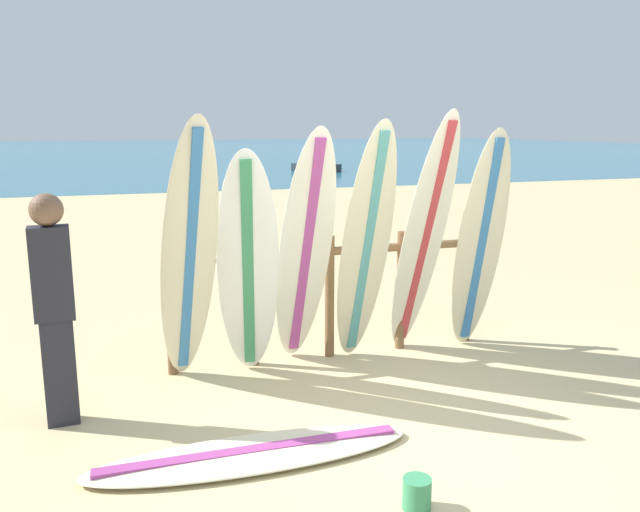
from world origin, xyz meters
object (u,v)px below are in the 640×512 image
object	(u,v)px
surfboard_leaning_far_left	(189,257)
surfboard_leaning_center_left	(305,251)
surfboard_lying_on_sand	(252,454)
surfboard_leaning_center	(366,247)
surfboard_leaning_right	(480,243)
surfboard_leaning_left	(248,267)
surfboard_rack	(330,284)
beachgoer_standing	(54,300)
sand_bucket	(417,493)
small_boat_offshore	(316,166)
surfboard_leaning_center_right	(424,237)

from	to	relation	value
surfboard_leaning_far_left	surfboard_leaning_center_left	world-z (taller)	surfboard_leaning_far_left
surfboard_leaning_far_left	surfboard_lying_on_sand	world-z (taller)	surfboard_leaning_far_left
surfboard_leaning_center	surfboard_leaning_right	xyz separation A→B (m)	(1.19, 0.04, -0.04)
surfboard_leaning_far_left	surfboard_leaning_left	bearing A→B (deg)	5.36
surfboard_rack	surfboard_lying_on_sand	world-z (taller)	surfboard_rack
surfboard_leaning_right	beachgoer_standing	distance (m)	3.79
surfboard_lying_on_sand	beachgoer_standing	distance (m)	1.81
surfboard_leaning_center_left	beachgoer_standing	xyz separation A→B (m)	(-2.04, -0.48, -0.15)
surfboard_leaning_left	surfboard_leaning_right	distance (m)	2.27
beachgoer_standing	surfboard_leaning_center_left	bearing A→B (deg)	13.31
surfboard_leaning_far_left	sand_bucket	world-z (taller)	surfboard_leaning_far_left
surfboard_leaning_left	sand_bucket	world-z (taller)	surfboard_leaning_left
surfboard_leaning_far_left	surfboard_leaning_center_left	distance (m)	1.05
small_boat_offshore	surfboard_lying_on_sand	bearing A→B (deg)	-108.32
surfboard_leaning_left	surfboard_leaning_far_left	bearing A→B (deg)	-174.64
beachgoer_standing	small_boat_offshore	world-z (taller)	beachgoer_standing
surfboard_leaning_center_right	surfboard_lying_on_sand	size ratio (longest dim) A/B	1.06
surfboard_leaning_left	surfboard_lying_on_sand	distance (m)	1.67
surfboard_rack	surfboard_leaning_center_left	world-z (taller)	surfboard_leaning_center_left
surfboard_leaning_center	surfboard_lying_on_sand	xyz separation A→B (m)	(-1.34, -1.34, -1.10)
surfboard_rack	surfboard_leaning_left	xyz separation A→B (m)	(-0.86, -0.38, 0.30)
surfboard_leaning_right	sand_bucket	world-z (taller)	surfboard_leaning_right
surfboard_leaning_left	surfboard_lying_on_sand	xyz separation A→B (m)	(-0.27, -1.32, -0.98)
surfboard_leaning_center_right	sand_bucket	bearing A→B (deg)	-116.94
surfboard_leaning_center_right	small_boat_offshore	size ratio (longest dim) A/B	0.94
surfboard_leaning_center_left	beachgoer_standing	size ratio (longest dim) A/B	1.27
surfboard_leaning_left	beachgoer_standing	size ratio (longest dim) A/B	1.18
surfboard_rack	small_boat_offshore	xyz separation A→B (m)	(7.52, 24.41, -0.46)
surfboard_leaning_center_left	beachgoer_standing	world-z (taller)	surfboard_leaning_center_left
surfboard_rack	surfboard_leaning_center	size ratio (longest dim) A/B	1.36
surfboard_rack	surfboard_leaning_far_left	distance (m)	1.48
surfboard_leaning_center_left	surfboard_lying_on_sand	distance (m)	1.96
surfboard_rack	surfboard_leaning_center_right	bearing A→B (deg)	-18.30
surfboard_leaning_left	surfboard_leaning_right	world-z (taller)	surfboard_leaning_right
surfboard_leaning_far_left	surfboard_leaning_right	size ratio (longest dim) A/B	1.05
surfboard_leaning_far_left	surfboard_leaning_left	world-z (taller)	surfboard_leaning_far_left
surfboard_leaning_center_right	surfboard_rack	bearing A→B (deg)	161.70
surfboard_lying_on_sand	surfboard_rack	bearing A→B (deg)	56.50
surfboard_rack	surfboard_leaning_center_left	distance (m)	0.56
beachgoer_standing	sand_bucket	size ratio (longest dim) A/B	9.19
surfboard_rack	small_boat_offshore	distance (m)	25.55
surfboard_leaning_right	surfboard_lying_on_sand	xyz separation A→B (m)	(-2.53, -1.37, -1.06)
surfboard_rack	surfboard_leaning_right	distance (m)	1.49
surfboard_leaning_far_left	surfboard_lying_on_sand	size ratio (longest dim) A/B	1.03
surfboard_leaning_left	surfboard_lying_on_sand	world-z (taller)	surfboard_leaning_left
surfboard_leaning_left	surfboard_leaning_center_left	distance (m)	0.56
surfboard_leaning_center	surfboard_leaning_center_left	bearing A→B (deg)	169.44
surfboard_leaning_left	surfboard_leaning_center	xyz separation A→B (m)	(1.08, 0.02, 0.11)
surfboard_leaning_center_right	beachgoer_standing	xyz separation A→B (m)	(-3.19, -0.46, -0.22)
small_boat_offshore	sand_bucket	xyz separation A→B (m)	(-7.84, -26.95, -0.16)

